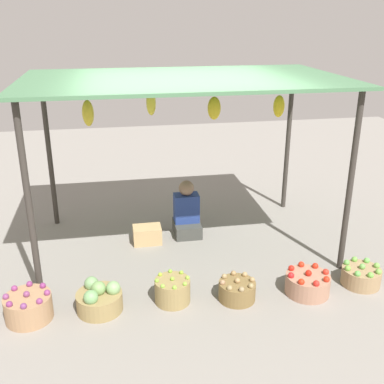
# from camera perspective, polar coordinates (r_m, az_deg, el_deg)

# --- Properties ---
(ground_plane) EXTENTS (14.00, 14.00, 0.00)m
(ground_plane) POSITION_cam_1_polar(r_m,az_deg,el_deg) (6.34, -0.88, -6.25)
(ground_plane) COLOR gray
(market_stall_structure) EXTENTS (3.82, 2.24, 2.20)m
(market_stall_structure) POSITION_cam_1_polar(r_m,az_deg,el_deg) (5.69, -0.98, 12.34)
(market_stall_structure) COLOR #38332D
(market_stall_structure) RESTS_ON ground
(vendor_person) EXTENTS (0.36, 0.44, 0.78)m
(vendor_person) POSITION_cam_1_polar(r_m,az_deg,el_deg) (6.48, -0.65, -2.69)
(vendor_person) COLOR #3E3F3B
(vendor_person) RESTS_ON ground
(basket_purple_onions) EXTENTS (0.47, 0.47, 0.32)m
(basket_purple_onions) POSITION_cam_1_polar(r_m,az_deg,el_deg) (5.12, -19.38, -13.12)
(basket_purple_onions) COLOR #A67E58
(basket_purple_onions) RESTS_ON ground
(basket_cabbages) EXTENTS (0.48, 0.48, 0.34)m
(basket_cabbages) POSITION_cam_1_polar(r_m,az_deg,el_deg) (5.06, -11.27, -12.69)
(basket_cabbages) COLOR #967F4D
(basket_cabbages) RESTS_ON ground
(basket_limes) EXTENTS (0.38, 0.38, 0.30)m
(basket_limes) POSITION_cam_1_polar(r_m,az_deg,el_deg) (5.10, -2.41, -11.95)
(basket_limes) COLOR #967F4D
(basket_limes) RESTS_ON ground
(basket_potatoes) EXTENTS (0.40, 0.40, 0.26)m
(basket_potatoes) POSITION_cam_1_polar(r_m,az_deg,el_deg) (5.17, 5.53, -11.87)
(basket_potatoes) COLOR brown
(basket_potatoes) RESTS_ON ground
(basket_red_tomatoes) EXTENTS (0.49, 0.49, 0.28)m
(basket_red_tomatoes) POSITION_cam_1_polar(r_m,az_deg,el_deg) (5.40, 13.95, -10.80)
(basket_red_tomatoes) COLOR #A6785F
(basket_red_tomatoes) RESTS_ON ground
(basket_green_apples) EXTENTS (0.44, 0.44, 0.26)m
(basket_green_apples) POSITION_cam_1_polar(r_m,az_deg,el_deg) (5.73, 19.97, -9.60)
(basket_green_apples) COLOR #9D7F58
(basket_green_apples) RESTS_ON ground
(wooden_crate_near_vendor) EXTENTS (0.38, 0.27, 0.23)m
(wooden_crate_near_vendor) POSITION_cam_1_polar(r_m,az_deg,el_deg) (6.34, -5.49, -5.21)
(wooden_crate_near_vendor) COLOR tan
(wooden_crate_near_vendor) RESTS_ON ground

